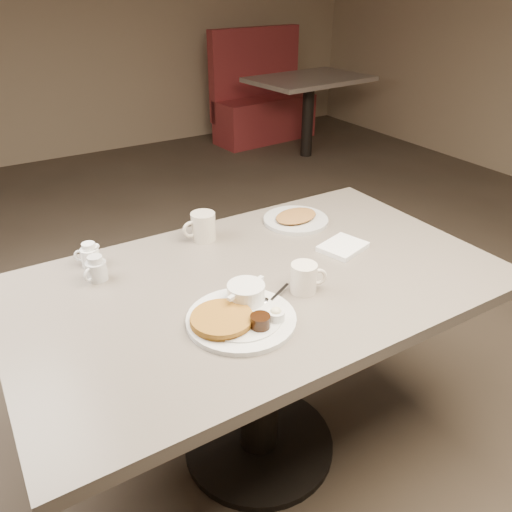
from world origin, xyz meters
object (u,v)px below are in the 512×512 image
main_plate (240,313)px  creamer_right (90,255)px  creamer_left (96,269)px  coffee_mug_far (203,227)px  diner_table (259,323)px  hash_plate (296,219)px  booth_back_right (266,102)px  coffee_mug_near (305,278)px

main_plate → creamer_right: bearing=117.6°
creamer_left → main_plate: bearing=-56.4°
coffee_mug_far → creamer_left: coffee_mug_far is taller
diner_table → hash_plate: size_ratio=5.11×
creamer_left → diner_table: bearing=-30.7°
diner_table → booth_back_right: bearing=57.2°
coffee_mug_near → hash_plate: (0.26, 0.41, -0.03)m
booth_back_right → diner_table: bearing=-122.8°
diner_table → creamer_right: 0.59m
diner_table → hash_plate: (0.34, 0.28, 0.18)m
creamer_right → booth_back_right: 4.09m
coffee_mug_near → creamer_right: bearing=135.9°
creamer_right → booth_back_right: booth_back_right is taller
main_plate → hash_plate: (0.49, 0.43, -0.01)m
creamer_right → booth_back_right: bearing=49.5°
creamer_right → hash_plate: 0.76m
hash_plate → booth_back_right: bearing=59.3°
coffee_mug_far → hash_plate: (0.37, -0.05, -0.04)m
main_plate → booth_back_right: booth_back_right is taller
creamer_left → hash_plate: (0.76, 0.02, -0.02)m
diner_table → coffee_mug_far: coffee_mug_far is taller
coffee_mug_far → creamer_right: 0.39m
main_plate → coffee_mug_far: (0.13, 0.48, 0.03)m
diner_table → coffee_mug_near: coffee_mug_near is taller
booth_back_right → creamer_left: bearing=-129.7°
creamer_right → booth_back_right: (2.64, 3.10, -0.38)m
diner_table → hash_plate: hash_plate is taller
creamer_left → coffee_mug_far: bearing=10.7°
creamer_left → booth_back_right: booth_back_right is taller
creamer_right → coffee_mug_near: bearing=-44.1°
booth_back_right → hash_plate: bearing=-120.7°
coffee_mug_near → booth_back_right: booth_back_right is taller
coffee_mug_far → creamer_right: bearing=176.7°
creamer_left → booth_back_right: size_ratio=0.06×
creamer_left → creamer_right: same height
coffee_mug_far → booth_back_right: bearing=54.2°
coffee_mug_near → coffee_mug_far: coffee_mug_far is taller
coffee_mug_far → booth_back_right: booth_back_right is taller
creamer_right → booth_back_right: size_ratio=0.06×
diner_table → booth_back_right: booth_back_right is taller
creamer_left → creamer_right: 0.10m
main_plate → creamer_left: size_ratio=4.54×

